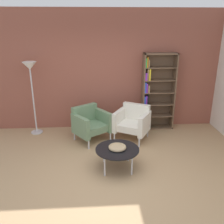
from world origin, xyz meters
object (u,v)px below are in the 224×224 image
Objects in this scene: coffee_table_low at (117,150)px; armchair_by_bookshelf at (133,122)px; decorative_bowl at (117,147)px; armchair_near_window at (90,123)px; floor_lamp_torchiere at (31,75)px; bookshelf_tall at (155,93)px.

coffee_table_low is 1.35m from armchair_by_bookshelf.
armchair_near_window is at bearing 112.38° from decorative_bowl.
floor_lamp_torchiere is at bearing -161.67° from armchair_by_bookshelf.
bookshelf_tall is 3.00m from floor_lamp_torchiere.
armchair_by_bookshelf reaches higher than coffee_table_low.
armchair_near_window is at bearing 112.38° from coffee_table_low.
armchair_by_bookshelf reaches higher than decorative_bowl.
decorative_bowl is 1.35m from armchair_by_bookshelf.
decorative_bowl is 0.34× the size of armchair_near_window.
bookshelf_tall is at bearing 59.45° from coffee_table_low.
armchair_near_window is (-0.51, 1.24, -0.02)m from decorative_bowl.
bookshelf_tall is 2.01× the size of armchair_near_window.
armchair_near_window is 0.54× the size of floor_lamp_torchiere.
coffee_table_low is at bearing -120.55° from bookshelf_tall.
bookshelf_tall reaches higher than armchair_by_bookshelf.
armchair_near_window reaches higher than coffee_table_low.
coffee_table_low is 0.85× the size of armchair_near_window.
armchair_near_window is (-0.98, -0.02, 0.00)m from armchair_by_bookshelf.
coffee_table_low is 0.06m from decorative_bowl.
coffee_table_low is 0.46× the size of floor_lamp_torchiere.
floor_lamp_torchiere is at bearing 124.42° from armchair_near_window.
bookshelf_tall is 2.04× the size of armchair_by_bookshelf.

